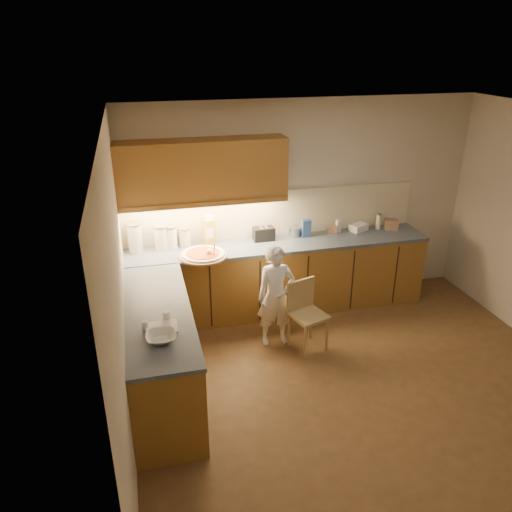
# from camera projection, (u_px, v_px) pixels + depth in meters

# --- Properties ---
(room) EXTENTS (4.54, 4.50, 2.62)m
(room) POSITION_uv_depth(u_px,v_px,m) (376.00, 230.00, 4.41)
(room) COLOR brown
(room) RESTS_ON ground
(l_counter) EXTENTS (3.77, 2.62, 0.92)m
(l_counter) POSITION_uv_depth(u_px,v_px,m) (245.00, 298.00, 5.80)
(l_counter) COLOR olive
(l_counter) RESTS_ON ground
(backsplash) EXTENTS (3.75, 0.02, 0.58)m
(backsplash) POSITION_uv_depth(u_px,v_px,m) (274.00, 213.00, 6.28)
(backsplash) COLOR beige
(backsplash) RESTS_ON l_counter
(upper_cabinets) EXTENTS (1.95, 0.36, 0.73)m
(upper_cabinets) POSITION_uv_depth(u_px,v_px,m) (202.00, 171.00, 5.68)
(upper_cabinets) COLOR olive
(upper_cabinets) RESTS_ON ground
(pizza_on_board) EXTENTS (0.56, 0.56, 0.22)m
(pizza_on_board) POSITION_uv_depth(u_px,v_px,m) (203.00, 255.00, 5.74)
(pizza_on_board) COLOR tan
(pizza_on_board) RESTS_ON l_counter
(child) EXTENTS (0.44, 0.30, 1.19)m
(child) POSITION_uv_depth(u_px,v_px,m) (276.00, 296.00, 5.56)
(child) COLOR white
(child) RESTS_ON ground
(wooden_chair) EXTENTS (0.45, 0.45, 0.79)m
(wooden_chair) POSITION_uv_depth(u_px,v_px,m) (305.00, 310.00, 5.54)
(wooden_chair) COLOR tan
(wooden_chair) RESTS_ON ground
(mixing_bowl) EXTENTS (0.27, 0.27, 0.06)m
(mixing_bowl) POSITION_uv_depth(u_px,v_px,m) (161.00, 338.00, 4.15)
(mixing_bowl) COLOR silver
(mixing_bowl) RESTS_ON l_counter
(canister_a) EXTENTS (0.18, 0.18, 0.36)m
(canister_a) POSITION_uv_depth(u_px,v_px,m) (135.00, 237.00, 5.82)
(canister_a) COLOR beige
(canister_a) RESTS_ON l_counter
(canister_b) EXTENTS (0.17, 0.17, 0.30)m
(canister_b) POSITION_uv_depth(u_px,v_px,m) (161.00, 237.00, 5.89)
(canister_b) COLOR white
(canister_b) RESTS_ON l_counter
(canister_c) EXTENTS (0.15, 0.15, 0.28)m
(canister_c) POSITION_uv_depth(u_px,v_px,m) (171.00, 237.00, 5.93)
(canister_c) COLOR white
(canister_c) RESTS_ON l_counter
(canister_d) EXTENTS (0.15, 0.15, 0.24)m
(canister_d) POSITION_uv_depth(u_px,v_px,m) (185.00, 237.00, 6.00)
(canister_d) COLOR beige
(canister_d) RESTS_ON l_counter
(oil_jug) EXTENTS (0.14, 0.11, 0.37)m
(oil_jug) POSITION_uv_depth(u_px,v_px,m) (209.00, 231.00, 6.04)
(oil_jug) COLOR gold
(oil_jug) RESTS_ON l_counter
(toaster) EXTENTS (0.26, 0.15, 0.17)m
(toaster) POSITION_uv_depth(u_px,v_px,m) (264.00, 234.00, 6.19)
(toaster) COLOR black
(toaster) RESTS_ON l_counter
(steel_pot) EXTENTS (0.16, 0.16, 0.12)m
(steel_pot) POSITION_uv_depth(u_px,v_px,m) (294.00, 232.00, 6.32)
(steel_pot) COLOR #B2B2B7
(steel_pot) RESTS_ON l_counter
(blue_box) EXTENTS (0.11, 0.08, 0.22)m
(blue_box) POSITION_uv_depth(u_px,v_px,m) (306.00, 228.00, 6.30)
(blue_box) COLOR #315394
(blue_box) RESTS_ON l_counter
(card_box_a) EXTENTS (0.15, 0.13, 0.09)m
(card_box_a) POSITION_uv_depth(u_px,v_px,m) (332.00, 229.00, 6.45)
(card_box_a) COLOR #A07A56
(card_box_a) RESTS_ON l_counter
(white_bottle) EXTENTS (0.06, 0.06, 0.17)m
(white_bottle) POSITION_uv_depth(u_px,v_px,m) (338.00, 226.00, 6.45)
(white_bottle) COLOR silver
(white_bottle) RESTS_ON l_counter
(flat_pack) EXTENTS (0.26, 0.23, 0.09)m
(flat_pack) POSITION_uv_depth(u_px,v_px,m) (358.00, 227.00, 6.51)
(flat_pack) COLOR white
(flat_pack) RESTS_ON l_counter
(tall_jar) EXTENTS (0.07, 0.07, 0.21)m
(tall_jar) POSITION_uv_depth(u_px,v_px,m) (378.00, 221.00, 6.54)
(tall_jar) COLOR silver
(tall_jar) RESTS_ON l_counter
(card_box_b) EXTENTS (0.21, 0.18, 0.13)m
(card_box_b) POSITION_uv_depth(u_px,v_px,m) (391.00, 224.00, 6.56)
(card_box_b) COLOR #A57759
(card_box_b) RESTS_ON l_counter
(dough_cloth) EXTENTS (0.28, 0.22, 0.02)m
(dough_cloth) POSITION_uv_depth(u_px,v_px,m) (162.00, 328.00, 4.33)
(dough_cloth) COLOR silver
(dough_cloth) RESTS_ON l_counter
(spice_jar_a) EXTENTS (0.07, 0.07, 0.07)m
(spice_jar_a) POSITION_uv_depth(u_px,v_px,m) (145.00, 325.00, 4.32)
(spice_jar_a) COLOR silver
(spice_jar_a) RESTS_ON l_counter
(spice_jar_b) EXTENTS (0.08, 0.08, 0.09)m
(spice_jar_b) POSITION_uv_depth(u_px,v_px,m) (166.00, 316.00, 4.45)
(spice_jar_b) COLOR white
(spice_jar_b) RESTS_ON l_counter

